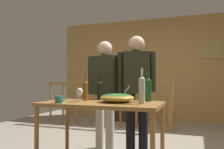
{
  "coord_description": "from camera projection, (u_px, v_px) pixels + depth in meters",
  "views": [
    {
      "loc": [
        0.93,
        -3.36,
        1.04
      ],
      "look_at": [
        -0.12,
        -0.46,
        1.11
      ],
      "focal_mm": 37.4,
      "sensor_mm": 36.0,
      "label": 1
    }
  ],
  "objects": [
    {
      "name": "back_wall",
      "position": [
        158.0,
        69.0,
        6.02
      ],
      "size": [
        5.36,
        0.1,
        2.62
      ],
      "primitive_type": "cube",
      "color": "tan",
      "rests_on": "ground_plane"
    },
    {
      "name": "framed_picture",
      "position": [
        213.0,
        50.0,
        5.53
      ],
      "size": [
        0.45,
        0.03,
        0.41
      ],
      "primitive_type": "cube",
      "color": "tan"
    },
    {
      "name": "stair_railing",
      "position": [
        122.0,
        99.0,
        5.07
      ],
      "size": [
        2.96,
        0.1,
        1.03
      ],
      "color": "#9E6B33",
      "rests_on": "ground_plane"
    },
    {
      "name": "tv_console",
      "position": [
        124.0,
        111.0,
        5.95
      ],
      "size": [
        0.9,
        0.4,
        0.46
      ],
      "primitive_type": "cube",
      "color": "#38281E",
      "rests_on": "ground_plane"
    },
    {
      "name": "flat_screen_tv",
      "position": [
        124.0,
        93.0,
        5.93
      ],
      "size": [
        0.52,
        0.12,
        0.41
      ],
      "color": "black",
      "rests_on": "tv_console"
    },
    {
      "name": "serving_table",
      "position": [
        102.0,
        109.0,
        2.73
      ],
      "size": [
        1.4,
        0.74,
        0.78
      ],
      "color": "#9E6B33",
      "rests_on": "ground_plane"
    },
    {
      "name": "salad_bowl",
      "position": [
        117.0,
        97.0,
        2.71
      ],
      "size": [
        0.4,
        0.4,
        0.2
      ],
      "color": "gold",
      "rests_on": "serving_table"
    },
    {
      "name": "wine_glass",
      "position": [
        79.0,
        92.0,
        2.77
      ],
      "size": [
        0.08,
        0.08,
        0.17
      ],
      "color": "silver",
      "rests_on": "serving_table"
    },
    {
      "name": "wine_bottle_dark",
      "position": [
        100.0,
        90.0,
        3.03
      ],
      "size": [
        0.07,
        0.07,
        0.33
      ],
      "color": "black",
      "rests_on": "serving_table"
    },
    {
      "name": "wine_bottle_clear",
      "position": [
        142.0,
        89.0,
        2.53
      ],
      "size": [
        0.07,
        0.07,
        0.39
      ],
      "color": "silver",
      "rests_on": "serving_table"
    },
    {
      "name": "wine_bottle_amber",
      "position": [
        85.0,
        90.0,
        2.95
      ],
      "size": [
        0.06,
        0.06,
        0.34
      ],
      "color": "brown",
      "rests_on": "serving_table"
    },
    {
      "name": "wine_bottle_green",
      "position": [
        148.0,
        89.0,
        2.83
      ],
      "size": [
        0.07,
        0.07,
        0.35
      ],
      "color": "#1E5628",
      "rests_on": "serving_table"
    },
    {
      "name": "mug_teal",
      "position": [
        59.0,
        99.0,
        2.62
      ],
      "size": [
        0.12,
        0.09,
        0.08
      ],
      "color": "teal",
      "rests_on": "serving_table"
    },
    {
      "name": "person_standing_left",
      "position": [
        105.0,
        85.0,
        3.5
      ],
      "size": [
        0.61,
        0.31,
        1.62
      ],
      "rotation": [
        0.0,
        0.0,
        2.93
      ],
      "color": "beige",
      "rests_on": "ground_plane"
    },
    {
      "name": "person_standing_right",
      "position": [
        137.0,
        84.0,
        3.33
      ],
      "size": [
        0.54,
        0.29,
        1.67
      ],
      "rotation": [
        0.0,
        0.0,
        3.35
      ],
      "color": "black",
      "rests_on": "ground_plane"
    }
  ]
}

